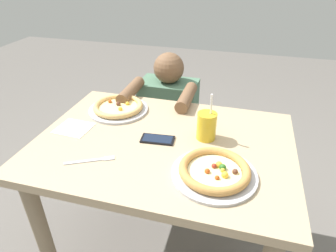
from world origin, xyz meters
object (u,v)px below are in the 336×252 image
drink_cup_colored (207,126)px  fork (92,160)px  pizza_far (118,107)px  pizza_near (214,171)px  diner_seated (168,127)px  cell_phone (157,140)px

drink_cup_colored → fork: (-0.42, -0.29, -0.06)m
pizza_far → fork: 0.44m
pizza_near → pizza_far: pizza_near is taller
pizza_near → diner_seated: diner_seated is taller
pizza_far → diner_seated: 0.55m
pizza_far → drink_cup_colored: bearing=-16.1°
pizza_near → pizza_far: bearing=145.2°
pizza_far → pizza_near: bearing=-34.8°
pizza_far → drink_cup_colored: (0.49, -0.14, 0.05)m
drink_cup_colored → cell_phone: 0.23m
drink_cup_colored → cell_phone: drink_cup_colored is taller
pizza_far → fork: bearing=-80.3°
pizza_far → cell_phone: bearing=-37.9°
pizza_near → cell_phone: size_ratio=2.09×
pizza_near → pizza_far: (-0.57, 0.39, -0.00)m
pizza_near → fork: bearing=-175.2°
drink_cup_colored → pizza_near: bearing=-73.9°
pizza_far → diner_seated: (0.17, 0.41, -0.33)m
pizza_near → drink_cup_colored: drink_cup_colored is taller
fork → cell_phone: cell_phone is taller
pizza_far → fork: (0.07, -0.43, -0.02)m
drink_cup_colored → diner_seated: 0.74m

